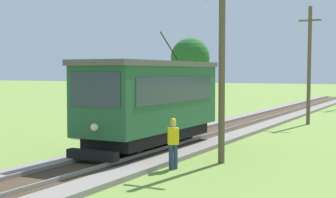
{
  "coord_description": "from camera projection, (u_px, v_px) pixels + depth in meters",
  "views": [
    {
      "loc": [
        10.22,
        -4.95,
        3.4
      ],
      "look_at": [
        -0.21,
        15.1,
        2.14
      ],
      "focal_mm": 53.22,
      "sensor_mm": 36.0,
      "label": 1
    }
  ],
  "objects": [
    {
      "name": "utility_pole_near_tram",
      "position": [
        222.0,
        67.0,
        18.25
      ],
      "size": [
        1.4,
        0.26,
        6.92
      ],
      "color": "brown",
      "rests_on": "ground"
    },
    {
      "name": "utility_pole_mid",
      "position": [
        309.0,
        64.0,
        31.8
      ],
      "size": [
        1.4,
        0.43,
        7.55
      ],
      "color": "brown",
      "rests_on": "ground"
    },
    {
      "name": "tree_left_near",
      "position": [
        190.0,
        58.0,
        55.54
      ],
      "size": [
        4.38,
        4.38,
        7.11
      ],
      "color": "#4C3823",
      "rests_on": "ground"
    },
    {
      "name": "gravel_pile",
      "position": [
        93.0,
        125.0,
        25.72
      ],
      "size": [
        2.5,
        2.5,
        1.23
      ],
      "primitive_type": "cone",
      "color": "gray",
      "rests_on": "ground"
    },
    {
      "name": "red_tram",
      "position": [
        151.0,
        100.0,
        20.85
      ],
      "size": [
        2.6,
        8.54,
        4.79
      ],
      "color": "#235633",
      "rests_on": "rail_right"
    },
    {
      "name": "second_worker",
      "position": [
        173.0,
        141.0,
        17.27
      ],
      "size": [
        0.45,
        0.41,
        1.78
      ],
      "rotation": [
        0.0,
        0.0,
        2.16
      ],
      "color": "navy",
      "rests_on": "ground"
    }
  ]
}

